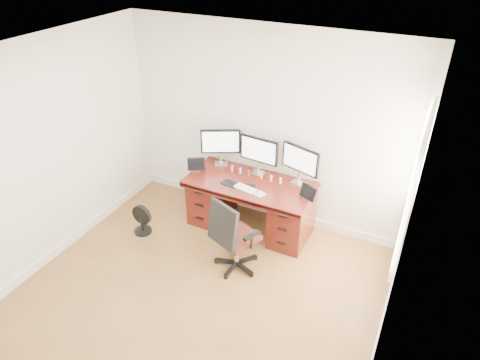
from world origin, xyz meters
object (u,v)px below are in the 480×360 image
at_px(floor_fan, 142,220).
at_px(keyboard, 245,188).
at_px(office_chair, 234,247).
at_px(desk, 251,203).
at_px(monitor_center, 259,151).

height_order(floor_fan, keyboard, keyboard).
bearing_deg(office_chair, floor_fan, -161.84).
distance_m(desk, office_chair, 0.86).
bearing_deg(keyboard, desk, 104.35).
bearing_deg(desk, floor_fan, -148.94).
relative_size(office_chair, floor_fan, 2.37).
relative_size(monitor_center, keyboard, 1.86).
relative_size(desk, floor_fan, 4.02).
distance_m(office_chair, floor_fan, 1.46).
bearing_deg(keyboard, monitor_center, 102.32).
height_order(office_chair, keyboard, office_chair).
bearing_deg(office_chair, monitor_center, 119.76).
relative_size(floor_fan, keyboard, 1.43).
distance_m(floor_fan, keyboard, 1.52).
height_order(desk, office_chair, office_chair).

